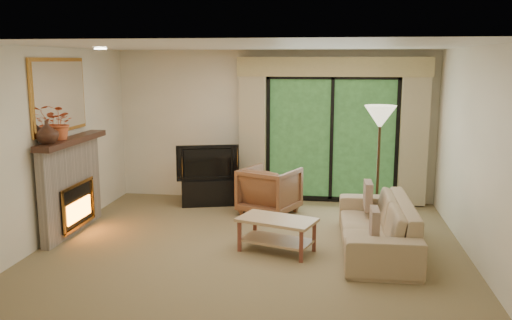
# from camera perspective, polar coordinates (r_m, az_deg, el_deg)

# --- Properties ---
(floor) EXTENTS (5.50, 5.50, 0.00)m
(floor) POSITION_cam_1_polar(r_m,az_deg,el_deg) (7.30, -0.34, -8.94)
(floor) COLOR olive
(floor) RESTS_ON ground
(ceiling) EXTENTS (5.50, 5.50, 0.00)m
(ceiling) POSITION_cam_1_polar(r_m,az_deg,el_deg) (6.89, -0.36, 11.90)
(ceiling) COLOR silver
(ceiling) RESTS_ON ground
(wall_back) EXTENTS (5.00, 0.00, 5.00)m
(wall_back) POSITION_cam_1_polar(r_m,az_deg,el_deg) (9.44, 1.90, 3.60)
(wall_back) COLOR beige
(wall_back) RESTS_ON ground
(wall_front) EXTENTS (5.00, 0.00, 5.00)m
(wall_front) POSITION_cam_1_polar(r_m,az_deg,el_deg) (4.57, -4.99, -3.84)
(wall_front) COLOR beige
(wall_front) RESTS_ON ground
(wall_left) EXTENTS (0.00, 5.00, 5.00)m
(wall_left) POSITION_cam_1_polar(r_m,az_deg,el_deg) (7.87, -20.58, 1.56)
(wall_left) COLOR beige
(wall_left) RESTS_ON ground
(wall_right) EXTENTS (0.00, 5.00, 5.00)m
(wall_right) POSITION_cam_1_polar(r_m,az_deg,el_deg) (7.12, 22.11, 0.58)
(wall_right) COLOR beige
(wall_right) RESTS_ON ground
(fireplace) EXTENTS (0.24, 1.70, 1.37)m
(fireplace) POSITION_cam_1_polar(r_m,az_deg,el_deg) (8.10, -18.88, -2.54)
(fireplace) COLOR gray
(fireplace) RESTS_ON floor
(mirror) EXTENTS (0.07, 1.45, 1.02)m
(mirror) POSITION_cam_1_polar(r_m,az_deg,el_deg) (7.96, -19.97, 6.40)
(mirror) COLOR #C4883A
(mirror) RESTS_ON wall_left
(sliding_door) EXTENTS (2.26, 0.10, 2.16)m
(sliding_door) POSITION_cam_1_polar(r_m,az_deg,el_deg) (9.36, 7.96, 2.21)
(sliding_door) COLOR black
(sliding_door) RESTS_ON floor
(curtain_left) EXTENTS (0.45, 0.18, 2.35)m
(curtain_left) POSITION_cam_1_polar(r_m,az_deg,el_deg) (9.34, -0.35, 2.91)
(curtain_left) COLOR tan
(curtain_left) RESTS_ON floor
(curtain_right) EXTENTS (0.45, 0.18, 2.35)m
(curtain_right) POSITION_cam_1_polar(r_m,az_deg,el_deg) (9.33, 16.29, 2.48)
(curtain_right) COLOR tan
(curtain_right) RESTS_ON floor
(cornice) EXTENTS (3.20, 0.24, 0.32)m
(cornice) POSITION_cam_1_polar(r_m,az_deg,el_deg) (9.17, 8.15, 9.69)
(cornice) COLOR tan
(cornice) RESTS_ON wall_back
(media_console) EXTENTS (0.96, 0.62, 0.44)m
(media_console) POSITION_cam_1_polar(r_m,az_deg,el_deg) (9.27, -5.08, -3.34)
(media_console) COLOR black
(media_console) RESTS_ON floor
(tv) EXTENTS (1.04, 0.41, 0.60)m
(tv) POSITION_cam_1_polar(r_m,az_deg,el_deg) (9.16, -5.13, -0.17)
(tv) COLOR black
(tv) RESTS_ON media_console
(armchair) EXTENTS (1.07, 1.08, 0.76)m
(armchair) POSITION_cam_1_polar(r_m,az_deg,el_deg) (8.66, 1.44, -3.23)
(armchair) COLOR brown
(armchair) RESTS_ON floor
(sofa) EXTENTS (0.93, 2.27, 0.66)m
(sofa) POSITION_cam_1_polar(r_m,az_deg,el_deg) (7.23, 12.54, -6.68)
(sofa) COLOR #9E8666
(sofa) RESTS_ON floor
(pillow_near) EXTENTS (0.10, 0.35, 0.35)m
(pillow_near) POSITION_cam_1_polar(r_m,az_deg,el_deg) (6.54, 12.37, -6.51)
(pillow_near) COLOR brown
(pillow_near) RESTS_ON sofa
(pillow_far) EXTENTS (0.11, 0.40, 0.39)m
(pillow_far) POSITION_cam_1_polar(r_m,az_deg,el_deg) (7.78, 11.71, -3.68)
(pillow_far) COLOR brown
(pillow_far) RESTS_ON sofa
(coffee_table) EXTENTS (1.09, 0.82, 0.44)m
(coffee_table) POSITION_cam_1_polar(r_m,az_deg,el_deg) (7.02, 2.21, -7.88)
(coffee_table) COLOR tan
(coffee_table) RESTS_ON floor
(floor_lamp) EXTENTS (0.52, 0.52, 1.77)m
(floor_lamp) POSITION_cam_1_polar(r_m,az_deg,el_deg) (8.34, 12.74, -0.45)
(floor_lamp) COLOR beige
(floor_lamp) RESTS_ON floor
(vase) EXTENTS (0.33, 0.33, 0.30)m
(vase) POSITION_cam_1_polar(r_m,az_deg,el_deg) (7.44, -21.14, 2.75)
(vase) COLOR #381F16
(vase) RESTS_ON fireplace
(branches) EXTENTS (0.51, 0.48, 0.47)m
(branches) POSITION_cam_1_polar(r_m,az_deg,el_deg) (7.73, -19.94, 3.73)
(branches) COLOR #D15D32
(branches) RESTS_ON fireplace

